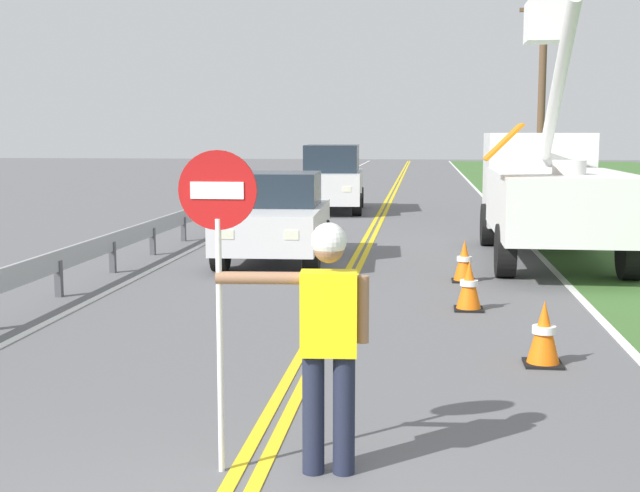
{
  "coord_description": "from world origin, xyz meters",
  "views": [
    {
      "loc": [
        1.22,
        -3.84,
        2.44
      ],
      "look_at": [
        0.1,
        5.6,
        1.2
      ],
      "focal_mm": 48.35,
      "sensor_mm": 36.0,
      "label": 1
    }
  ],
  "objects_px": {
    "utility_bucket_truck": "(548,187)",
    "oncoming_suv_second": "(332,178)",
    "utility_pole_mid": "(542,93)",
    "traffic_cone_tail": "(464,262)",
    "stop_sign_paddle": "(218,239)",
    "traffic_cone_lead": "(544,334)",
    "oncoming_sedan_nearest": "(275,218)",
    "traffic_cone_mid": "(469,286)",
    "flagger_worker": "(327,332)"
  },
  "relations": [
    {
      "from": "utility_bucket_truck",
      "to": "oncoming_suv_second",
      "type": "height_order",
      "value": "utility_bucket_truck"
    },
    {
      "from": "utility_pole_mid",
      "to": "traffic_cone_tail",
      "type": "relative_size",
      "value": 10.83
    },
    {
      "from": "oncoming_suv_second",
      "to": "utility_pole_mid",
      "type": "height_order",
      "value": "utility_pole_mid"
    },
    {
      "from": "stop_sign_paddle",
      "to": "traffic_cone_lead",
      "type": "relative_size",
      "value": 3.33
    },
    {
      "from": "stop_sign_paddle",
      "to": "oncoming_suv_second",
      "type": "height_order",
      "value": "stop_sign_paddle"
    },
    {
      "from": "utility_bucket_truck",
      "to": "traffic_cone_lead",
      "type": "xyz_separation_m",
      "value": [
        -1.17,
        -8.27,
        -1.07
      ]
    },
    {
      "from": "utility_pole_mid",
      "to": "traffic_cone_lead",
      "type": "height_order",
      "value": "utility_pole_mid"
    },
    {
      "from": "oncoming_sedan_nearest",
      "to": "utility_pole_mid",
      "type": "bearing_deg",
      "value": 67.04
    },
    {
      "from": "stop_sign_paddle",
      "to": "traffic_cone_lead",
      "type": "bearing_deg",
      "value": 49.98
    },
    {
      "from": "oncoming_suv_second",
      "to": "traffic_cone_tail",
      "type": "bearing_deg",
      "value": -74.53
    },
    {
      "from": "utility_bucket_truck",
      "to": "traffic_cone_mid",
      "type": "relative_size",
      "value": 9.75
    },
    {
      "from": "utility_pole_mid",
      "to": "traffic_cone_tail",
      "type": "distance_m",
      "value": 19.64
    },
    {
      "from": "flagger_worker",
      "to": "utility_bucket_truck",
      "type": "height_order",
      "value": "utility_bucket_truck"
    },
    {
      "from": "utility_pole_mid",
      "to": "oncoming_sedan_nearest",
      "type": "bearing_deg",
      "value": -112.96
    },
    {
      "from": "stop_sign_paddle",
      "to": "oncoming_suv_second",
      "type": "bearing_deg",
      "value": 93.8
    },
    {
      "from": "stop_sign_paddle",
      "to": "utility_pole_mid",
      "type": "xyz_separation_m",
      "value": [
        5.79,
        27.38,
        2.26
      ]
    },
    {
      "from": "oncoming_sedan_nearest",
      "to": "utility_pole_mid",
      "type": "height_order",
      "value": "utility_pole_mid"
    },
    {
      "from": "oncoming_sedan_nearest",
      "to": "traffic_cone_tail",
      "type": "xyz_separation_m",
      "value": [
        3.52,
        -2.0,
        -0.5
      ]
    },
    {
      "from": "flagger_worker",
      "to": "oncoming_sedan_nearest",
      "type": "height_order",
      "value": "flagger_worker"
    },
    {
      "from": "flagger_worker",
      "to": "oncoming_suv_second",
      "type": "bearing_deg",
      "value": 95.87
    },
    {
      "from": "flagger_worker",
      "to": "utility_pole_mid",
      "type": "xyz_separation_m",
      "value": [
        5.03,
        27.32,
        2.92
      ]
    },
    {
      "from": "oncoming_suv_second",
      "to": "traffic_cone_lead",
      "type": "xyz_separation_m",
      "value": [
        4.13,
        -17.98,
        -0.72
      ]
    },
    {
      "from": "flagger_worker",
      "to": "stop_sign_paddle",
      "type": "relative_size",
      "value": 0.78
    },
    {
      "from": "flagger_worker",
      "to": "oncoming_sedan_nearest",
      "type": "xyz_separation_m",
      "value": [
        -2.16,
        10.36,
        -0.21
      ]
    },
    {
      "from": "utility_pole_mid",
      "to": "traffic_cone_lead",
      "type": "relative_size",
      "value": 10.83
    },
    {
      "from": "flagger_worker",
      "to": "utility_bucket_truck",
      "type": "xyz_separation_m",
      "value": [
        3.13,
        11.45,
        0.36
      ]
    },
    {
      "from": "traffic_cone_lead",
      "to": "traffic_cone_tail",
      "type": "xyz_separation_m",
      "value": [
        -0.59,
        5.18,
        0.0
      ]
    },
    {
      "from": "stop_sign_paddle",
      "to": "utility_pole_mid",
      "type": "height_order",
      "value": "utility_pole_mid"
    },
    {
      "from": "flagger_worker",
      "to": "oncoming_sedan_nearest",
      "type": "distance_m",
      "value": 10.59
    },
    {
      "from": "stop_sign_paddle",
      "to": "utility_bucket_truck",
      "type": "bearing_deg",
      "value": 71.3
    },
    {
      "from": "stop_sign_paddle",
      "to": "traffic_cone_tail",
      "type": "relative_size",
      "value": 3.33
    },
    {
      "from": "utility_bucket_truck",
      "to": "traffic_cone_tail",
      "type": "distance_m",
      "value": 3.71
    },
    {
      "from": "oncoming_suv_second",
      "to": "utility_bucket_truck",
      "type": "bearing_deg",
      "value": -61.36
    },
    {
      "from": "traffic_cone_tail",
      "to": "utility_pole_mid",
      "type": "bearing_deg",
      "value": 79.07
    },
    {
      "from": "flagger_worker",
      "to": "traffic_cone_tail",
      "type": "distance_m",
      "value": 8.5
    },
    {
      "from": "traffic_cone_lead",
      "to": "utility_bucket_truck",
      "type": "bearing_deg",
      "value": 81.93
    },
    {
      "from": "oncoming_sedan_nearest",
      "to": "utility_bucket_truck",
      "type": "bearing_deg",
      "value": 11.65
    },
    {
      "from": "traffic_cone_lead",
      "to": "traffic_cone_mid",
      "type": "bearing_deg",
      "value": 102.71
    },
    {
      "from": "flagger_worker",
      "to": "stop_sign_paddle",
      "type": "height_order",
      "value": "stop_sign_paddle"
    },
    {
      "from": "utility_bucket_truck",
      "to": "flagger_worker",
      "type": "bearing_deg",
      "value": -105.29
    },
    {
      "from": "traffic_cone_tail",
      "to": "oncoming_suv_second",
      "type": "bearing_deg",
      "value": 105.47
    },
    {
      "from": "oncoming_suv_second",
      "to": "utility_pole_mid",
      "type": "distance_m",
      "value": 9.91
    },
    {
      "from": "traffic_cone_lead",
      "to": "stop_sign_paddle",
      "type": "bearing_deg",
      "value": -130.02
    },
    {
      "from": "traffic_cone_lead",
      "to": "traffic_cone_mid",
      "type": "height_order",
      "value": "same"
    },
    {
      "from": "stop_sign_paddle",
      "to": "traffic_cone_tail",
      "type": "xyz_separation_m",
      "value": [
        2.13,
        8.42,
        -1.37
      ]
    },
    {
      "from": "flagger_worker",
      "to": "traffic_cone_tail",
      "type": "bearing_deg",
      "value": 80.71
    },
    {
      "from": "utility_bucket_truck",
      "to": "traffic_cone_mid",
      "type": "bearing_deg",
      "value": -108.37
    },
    {
      "from": "oncoming_suv_second",
      "to": "utility_pole_mid",
      "type": "relative_size",
      "value": 0.62
    },
    {
      "from": "utility_bucket_truck",
      "to": "traffic_cone_tail",
      "type": "relative_size",
      "value": 9.75
    },
    {
      "from": "utility_bucket_truck",
      "to": "utility_pole_mid",
      "type": "height_order",
      "value": "utility_pole_mid"
    }
  ]
}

